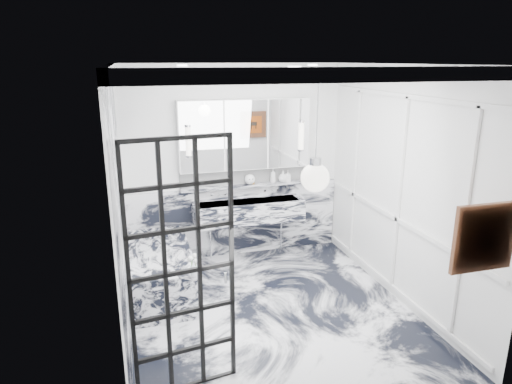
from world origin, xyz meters
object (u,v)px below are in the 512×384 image
object	(u,v)px
crittall_door	(183,272)
trough_sink	(249,211)
bathtub	(161,270)
mirror_cabinet	(245,135)

from	to	relation	value
crittall_door	trough_sink	xyz separation A→B (m)	(1.25, 2.54, -0.40)
crittall_door	trough_sink	size ratio (longest dim) A/B	1.42
bathtub	crittall_door	bearing A→B (deg)	-87.85
crittall_door	trough_sink	bearing A→B (deg)	55.78
trough_sink	bathtub	bearing A→B (deg)	-153.52
trough_sink	mirror_cabinet	size ratio (longest dim) A/B	0.84
crittall_door	mirror_cabinet	bearing A→B (deg)	57.22
crittall_door	mirror_cabinet	xyz separation A→B (m)	(1.25, 2.71, 0.69)
crittall_door	bathtub	bearing A→B (deg)	84.17
bathtub	mirror_cabinet	bearing A→B (deg)	32.06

